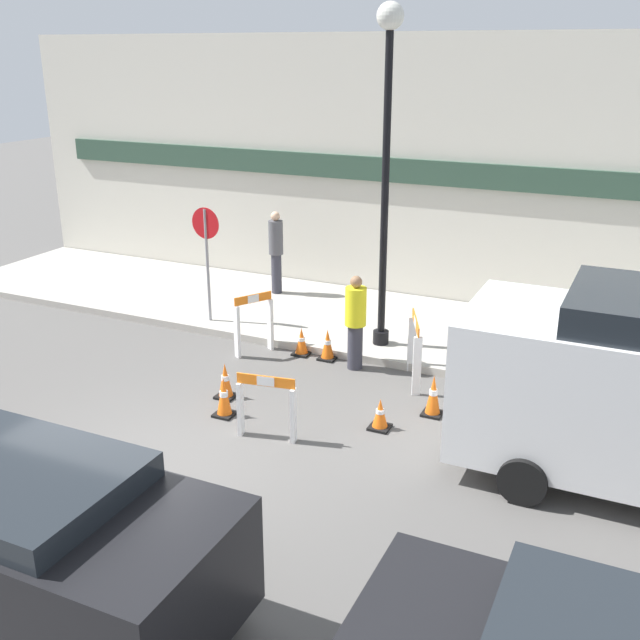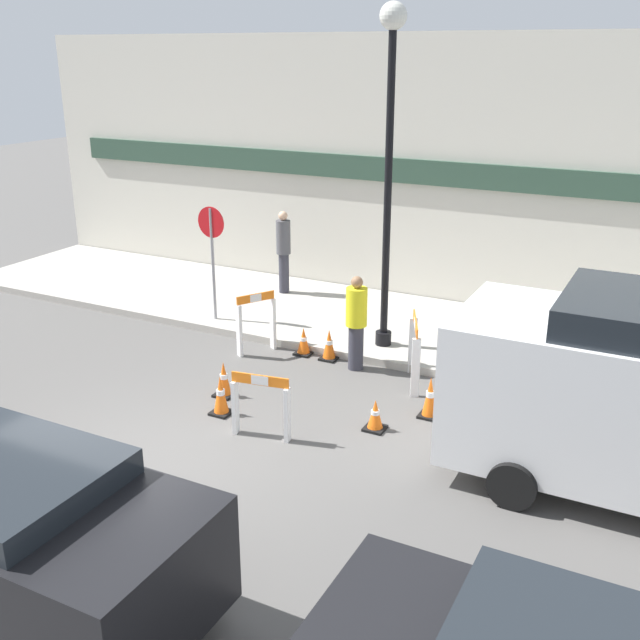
{
  "view_description": "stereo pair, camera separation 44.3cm",
  "coord_description": "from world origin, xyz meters",
  "px_view_note": "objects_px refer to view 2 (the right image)",
  "views": [
    {
      "loc": [
        5.59,
        -6.72,
        5.17
      ],
      "look_at": [
        0.74,
        3.69,
        1.0
      ],
      "focal_mm": 42.0,
      "sensor_mm": 36.0,
      "label": 1
    },
    {
      "loc": [
        5.99,
        -6.52,
        5.17
      ],
      "look_at": [
        0.74,
        3.69,
        1.0
      ],
      "focal_mm": 42.0,
      "sensor_mm": 36.0,
      "label": 2
    }
  ],
  "objects_px": {
    "person_worker": "(356,320)",
    "streetlamp_post": "(390,138)",
    "stop_sign": "(212,245)",
    "person_pedestrian": "(284,249)"
  },
  "relations": [
    {
      "from": "streetlamp_post",
      "to": "person_worker",
      "type": "relative_size",
      "value": 3.48
    },
    {
      "from": "streetlamp_post",
      "to": "stop_sign",
      "type": "xyz_separation_m",
      "value": [
        -3.48,
        -0.26,
        -2.16
      ]
    },
    {
      "from": "person_pedestrian",
      "to": "streetlamp_post",
      "type": "bearing_deg",
      "value": 169.43
    },
    {
      "from": "person_worker",
      "to": "streetlamp_post",
      "type": "bearing_deg",
      "value": -166.73
    },
    {
      "from": "streetlamp_post",
      "to": "stop_sign",
      "type": "bearing_deg",
      "value": -175.78
    },
    {
      "from": "stop_sign",
      "to": "person_pedestrian",
      "type": "bearing_deg",
      "value": -97.19
    },
    {
      "from": "streetlamp_post",
      "to": "person_pedestrian",
      "type": "bearing_deg",
      "value": 149.26
    },
    {
      "from": "stop_sign",
      "to": "person_worker",
      "type": "distance_m",
      "value": 3.51
    },
    {
      "from": "person_worker",
      "to": "person_pedestrian",
      "type": "xyz_separation_m",
      "value": [
        -3.01,
        2.79,
        0.24
      ]
    },
    {
      "from": "person_worker",
      "to": "stop_sign",
      "type": "bearing_deg",
      "value": -80.73
    }
  ]
}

